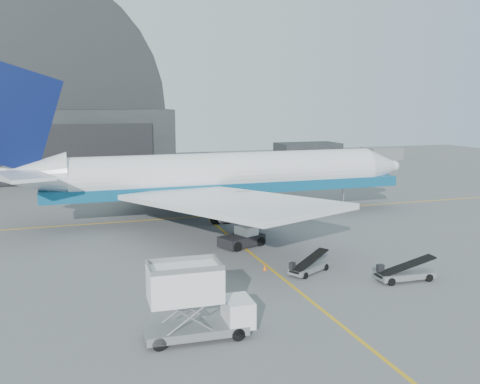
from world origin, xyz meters
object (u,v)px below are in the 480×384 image
object	(u,v)px
airliner	(213,176)
belt_loader_a	(309,267)
belt_loader_b	(404,274)
pushback_tug	(242,239)
catering_truck	(194,302)

from	to	relation	value
airliner	belt_loader_a	world-z (taller)	airliner
belt_loader_a	belt_loader_b	xyz separation A→B (m)	(6.02, -3.92, 0.07)
airliner	pushback_tug	distance (m)	13.37
pushback_tug	belt_loader_a	world-z (taller)	pushback_tug
catering_truck	pushback_tug	size ratio (longest dim) A/B	1.34
airliner	catering_truck	bearing A→B (deg)	-107.31
catering_truck	pushback_tug	world-z (taller)	catering_truck
catering_truck	belt_loader_b	distance (m)	17.97
pushback_tug	belt_loader_a	size ratio (longest dim) A/B	1.15
catering_truck	belt_loader_b	size ratio (longest dim) A/B	1.33
catering_truck	airliner	bearing A→B (deg)	74.74
belt_loader_a	catering_truck	bearing A→B (deg)	-171.74
belt_loader_b	catering_truck	bearing A→B (deg)	-162.55
pushback_tug	belt_loader_a	xyz separation A→B (m)	(2.42, -9.17, -0.23)
belt_loader_b	airliner	bearing A→B (deg)	108.94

